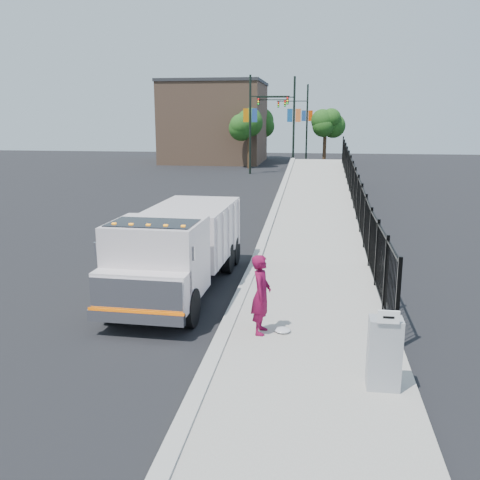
# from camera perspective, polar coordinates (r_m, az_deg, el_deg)

# --- Properties ---
(ground) EXTENTS (120.00, 120.00, 0.00)m
(ground) POSITION_cam_1_polar(r_m,az_deg,el_deg) (13.41, -0.33, -7.24)
(ground) COLOR black
(ground) RESTS_ON ground
(sidewalk) EXTENTS (3.55, 12.00, 0.12)m
(sidewalk) POSITION_cam_1_polar(r_m,az_deg,el_deg) (11.40, 7.90, -10.80)
(sidewalk) COLOR #9E998E
(sidewalk) RESTS_ON ground
(curb) EXTENTS (0.30, 12.00, 0.16)m
(curb) POSITION_cam_1_polar(r_m,az_deg,el_deg) (11.55, -1.85, -10.25)
(curb) COLOR #ADAAA3
(curb) RESTS_ON ground
(ramp) EXTENTS (3.95, 24.06, 3.19)m
(ramp) POSITION_cam_1_polar(r_m,az_deg,el_deg) (28.82, 8.68, 3.55)
(ramp) COLOR #9E998E
(ramp) RESTS_ON ground
(iron_fence) EXTENTS (0.10, 28.00, 1.80)m
(iron_fence) POSITION_cam_1_polar(r_m,az_deg,el_deg) (24.78, 12.08, 4.01)
(iron_fence) COLOR black
(iron_fence) RESTS_ON ground
(truck) EXTENTS (2.39, 6.83, 2.32)m
(truck) POSITION_cam_1_polar(r_m,az_deg,el_deg) (14.32, -6.62, -0.55)
(truck) COLOR black
(truck) RESTS_ON ground
(worker) EXTENTS (0.44, 0.65, 1.72)m
(worker) POSITION_cam_1_polar(r_m,az_deg,el_deg) (11.35, 2.28, -5.82)
(worker) COLOR maroon
(worker) RESTS_ON sidewalk
(utility_cabinet) EXTENTS (0.55, 0.40, 1.25)m
(utility_cabinet) POSITION_cam_1_polar(r_m,az_deg,el_deg) (9.52, 15.14, -11.59)
(utility_cabinet) COLOR gray
(utility_cabinet) RESTS_ON sidewalk
(arrow_sign) EXTENTS (0.35, 0.04, 0.22)m
(arrow_sign) POSITION_cam_1_polar(r_m,az_deg,el_deg) (9.04, 15.57, -7.92)
(arrow_sign) COLOR white
(arrow_sign) RESTS_ON utility_cabinet
(debris) EXTENTS (0.35, 0.35, 0.09)m
(debris) POSITION_cam_1_polar(r_m,az_deg,el_deg) (11.69, 4.56, -9.55)
(debris) COLOR silver
(debris) RESTS_ON sidewalk
(light_pole_0) EXTENTS (3.77, 0.22, 8.00)m
(light_pole_0) POSITION_cam_1_polar(r_m,az_deg,el_deg) (44.97, 1.49, 12.60)
(light_pole_0) COLOR black
(light_pole_0) RESTS_ON ground
(light_pole_1) EXTENTS (3.78, 0.22, 8.00)m
(light_pole_1) POSITION_cam_1_polar(r_m,az_deg,el_deg) (46.81, 5.38, 12.56)
(light_pole_1) COLOR black
(light_pole_1) RESTS_ON ground
(light_pole_2) EXTENTS (3.77, 0.22, 8.00)m
(light_pole_2) POSITION_cam_1_polar(r_m,az_deg,el_deg) (53.87, 1.81, 12.66)
(light_pole_2) COLOR black
(light_pole_2) RESTS_ON ground
(light_pole_3) EXTENTS (3.78, 0.22, 8.00)m
(light_pole_3) POSITION_cam_1_polar(r_m,az_deg,el_deg) (58.10, 6.85, 12.59)
(light_pole_3) COLOR black
(light_pole_3) RESTS_ON ground
(tree_0) EXTENTS (2.60, 2.60, 5.30)m
(tree_0) POSITION_cam_1_polar(r_m,az_deg,el_deg) (49.97, 1.02, 12.16)
(tree_0) COLOR #382314
(tree_0) RESTS_ON ground
(tree_1) EXTENTS (2.18, 2.18, 5.09)m
(tree_1) POSITION_cam_1_polar(r_m,az_deg,el_deg) (53.95, 9.08, 12.02)
(tree_1) COLOR #382314
(tree_1) RESTS_ON ground
(tree_2) EXTENTS (3.04, 3.04, 5.52)m
(tree_2) POSITION_cam_1_polar(r_m,az_deg,el_deg) (62.65, 2.20, 12.33)
(tree_2) COLOR #382314
(tree_2) RESTS_ON ground
(building) EXTENTS (10.00, 10.00, 8.00)m
(building) POSITION_cam_1_polar(r_m,az_deg,el_deg) (57.49, -2.66, 12.30)
(building) COLOR #8C664C
(building) RESTS_ON ground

